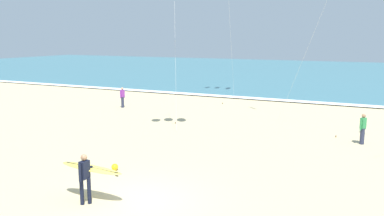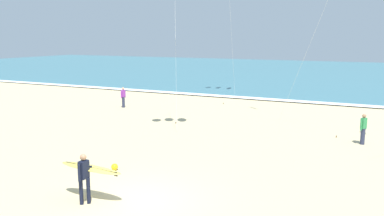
% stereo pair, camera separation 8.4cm
% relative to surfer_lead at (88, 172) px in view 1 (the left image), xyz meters
% --- Properties ---
extents(ground_plane, '(160.00, 160.00, 0.00)m').
position_rel_surfer_lead_xyz_m(ground_plane, '(1.35, 0.72, -1.05)').
color(ground_plane, '#CCB789').
extents(ocean_water, '(160.00, 60.00, 0.08)m').
position_rel_surfer_lead_xyz_m(ocean_water, '(1.35, 53.79, -1.01)').
color(ocean_water, teal).
rests_on(ocean_water, ground).
extents(shoreline_foam, '(160.00, 1.26, 0.01)m').
position_rel_surfer_lead_xyz_m(shoreline_foam, '(1.35, 24.09, -0.96)').
color(shoreline_foam, white).
rests_on(shoreline_foam, ocean_water).
extents(surfer_lead, '(2.40, 0.96, 1.71)m').
position_rel_surfer_lead_xyz_m(surfer_lead, '(0.00, 0.00, 0.00)').
color(surfer_lead, black).
rests_on(surfer_lead, ground).
extents(bystander_purple_top, '(0.22, 0.50, 1.59)m').
position_rel_surfer_lead_xyz_m(bystander_purple_top, '(-9.72, 15.48, -0.24)').
color(bystander_purple_top, '#2D334C').
rests_on(bystander_purple_top, ground).
extents(bystander_green_top, '(0.31, 0.45, 1.59)m').
position_rel_surfer_lead_xyz_m(bystander_green_top, '(7.74, 11.91, -0.24)').
color(bystander_green_top, '#2D334C').
rests_on(bystander_green_top, ground).
extents(beach_ball, '(0.28, 0.28, 0.28)m').
position_rel_surfer_lead_xyz_m(beach_ball, '(-1.20, 3.00, -0.91)').
color(beach_ball, yellow).
rests_on(beach_ball, ground).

